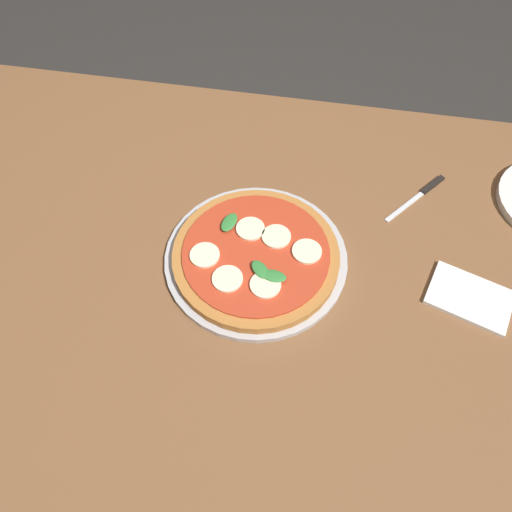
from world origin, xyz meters
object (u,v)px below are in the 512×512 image
object	(u,v)px
knife	(423,193)
dining_table	(248,283)
napkin	(470,298)
serving_tray	(256,257)
pizza	(256,255)

from	to	relation	value
knife	dining_table	bearing A→B (deg)	-146.53
knife	napkin	bearing A→B (deg)	-72.51
dining_table	serving_tray	xyz separation A→B (m)	(0.02, -0.01, 0.10)
serving_tray	napkin	bearing A→B (deg)	-2.25
serving_tray	pizza	xyz separation A→B (m)	(0.00, -0.01, 0.02)
dining_table	napkin	world-z (taller)	napkin
napkin	knife	world-z (taller)	napkin
dining_table	pizza	xyz separation A→B (m)	(0.02, -0.01, 0.12)
dining_table	napkin	xyz separation A→B (m)	(0.38, -0.02, 0.10)
pizza	knife	xyz separation A→B (m)	(0.29, 0.22, -0.02)
serving_tray	knife	bearing A→B (deg)	35.82
pizza	dining_table	bearing A→B (deg)	142.72
dining_table	knife	world-z (taller)	knife
dining_table	pizza	world-z (taller)	pizza
serving_tray	pizza	size ratio (longest dim) A/B	1.11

